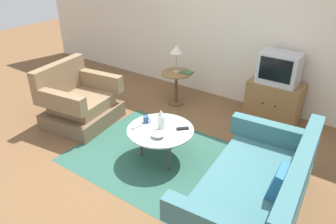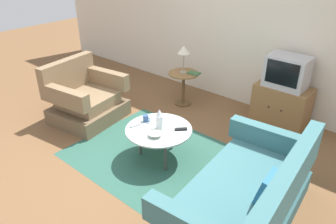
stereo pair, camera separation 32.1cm
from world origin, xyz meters
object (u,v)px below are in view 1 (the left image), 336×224
object	(u,v)px
television	(279,68)
tv_stand	(274,101)
couch	(254,193)
bowl	(158,135)
tv_remote_dark	(183,128)
table_lamp	(176,50)
tv_remote_silver	(136,127)
armchair	(79,103)
coffee_table	(160,131)
side_table	(176,81)
book	(187,72)
mug	(146,119)
vase	(161,120)

from	to	relation	value
television	tv_stand	bearing A→B (deg)	90.00
couch	bowl	distance (m)	1.26
television	tv_remote_dark	xyz separation A→B (m)	(-0.56, -1.71, -0.39)
table_lamp	tv_remote_silver	size ratio (longest dim) A/B	2.97
armchair	coffee_table	size ratio (longest dim) A/B	1.34
side_table	book	world-z (taller)	book
table_lamp	tv_remote_dark	world-z (taller)	table_lamp
television	tv_remote_silver	bearing A→B (deg)	-117.87
tv_remote_silver	book	size ratio (longest dim) A/B	0.75
tv_stand	mug	bearing A→B (deg)	-119.27
vase	tv_stand	bearing A→B (deg)	67.32
armchair	couch	xyz separation A→B (m)	(2.92, -0.30, -0.03)
coffee_table	bowl	bearing A→B (deg)	-61.19
couch	book	size ratio (longest dim) A/B	8.82
side_table	tv_remote_dark	world-z (taller)	side_table
tv_remote_dark	tv_stand	bearing A→B (deg)	26.12
couch	coffee_table	xyz separation A→B (m)	(-1.33, 0.25, 0.12)
bowl	tv_remote_silver	distance (m)	0.36
tv_remote_dark	vase	bearing A→B (deg)	168.98
tv_stand	bowl	xyz separation A→B (m)	(-0.70, -2.04, 0.15)
vase	bowl	size ratio (longest dim) A/B	1.64
vase	mug	distance (m)	0.27
television	armchair	bearing A→B (deg)	-142.72
side_table	book	distance (m)	0.24
mug	couch	bearing A→B (deg)	-9.93
television	vase	xyz separation A→B (m)	(-0.78, -1.86, -0.28)
mug	tv_remote_silver	size ratio (longest dim) A/B	0.77
armchair	side_table	size ratio (longest dim) A/B	1.95
book	tv_stand	bearing A→B (deg)	10.03
side_table	table_lamp	bearing A→B (deg)	-105.99
tv_stand	television	bearing A→B (deg)	-90.00
couch	table_lamp	distance (m)	2.75
mug	coffee_table	bearing A→B (deg)	-6.89
couch	mug	size ratio (longest dim) A/B	15.44
book	television	bearing A→B (deg)	9.54
television	bowl	bearing A→B (deg)	-109.18
table_lamp	tv_remote_silver	xyz separation A→B (m)	(0.47, -1.57, -0.49)
side_table	vase	distance (m)	1.62
armchair	coffee_table	bearing A→B (deg)	79.70
bowl	tv_remote_silver	world-z (taller)	bowl
tv_remote_silver	book	world-z (taller)	book
armchair	television	distance (m)	3.04
armchair	tv_remote_silver	xyz separation A→B (m)	(1.32, -0.19, 0.14)
side_table	tv_remote_dark	distance (m)	1.60
tv_stand	tv_remote_silver	xyz separation A→B (m)	(-1.06, -2.01, 0.14)
tv_stand	book	bearing A→B (deg)	-164.80
side_table	television	size ratio (longest dim) A/B	0.99
tv_stand	vase	distance (m)	2.04
mug	side_table	bearing A→B (deg)	109.35
side_table	mug	size ratio (longest dim) A/B	4.83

